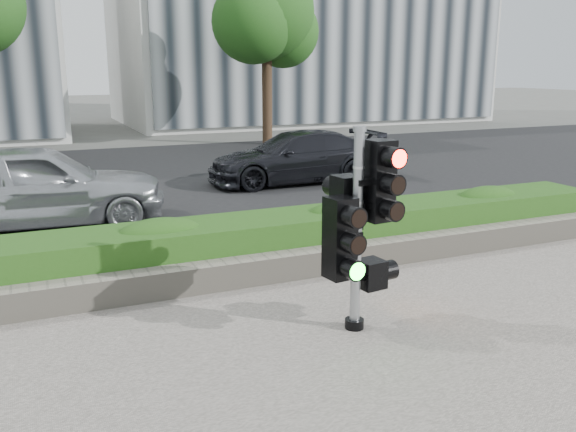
{
  "coord_description": "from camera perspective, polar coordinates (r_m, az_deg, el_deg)",
  "views": [
    {
      "loc": [
        -2.75,
        -5.08,
        2.74
      ],
      "look_at": [
        -0.25,
        0.6,
        1.22
      ],
      "focal_mm": 38.0,
      "sensor_mm": 36.0,
      "label": 1
    }
  ],
  "objects": [
    {
      "name": "ground",
      "position": [
        6.4,
        4.29,
        -11.63
      ],
      "size": [
        120.0,
        120.0,
        0.0
      ],
      "primitive_type": "plane",
      "color": "#51514C",
      "rests_on": "ground"
    },
    {
      "name": "road",
      "position": [
        15.57,
        -13.25,
        3.31
      ],
      "size": [
        60.0,
        13.0,
        0.02
      ],
      "primitive_type": "cube",
      "color": "black",
      "rests_on": "ground"
    },
    {
      "name": "curb",
      "position": [
        9.08,
        -5.07,
        -3.44
      ],
      "size": [
        60.0,
        0.25,
        0.12
      ],
      "primitive_type": "cube",
      "color": "gray",
      "rests_on": "ground"
    },
    {
      "name": "stone_wall",
      "position": [
        7.92,
        -2.16,
        -4.93
      ],
      "size": [
        12.0,
        0.32,
        0.34
      ],
      "primitive_type": "cube",
      "color": "gray",
      "rests_on": "sidewalk"
    },
    {
      "name": "hedge",
      "position": [
        8.45,
        -3.8,
        -2.54
      ],
      "size": [
        12.0,
        1.0,
        0.68
      ],
      "primitive_type": "cube",
      "color": "#438529",
      "rests_on": "sidewalk"
    },
    {
      "name": "building_right",
      "position": [
        33.24,
        0.83,
        19.4
      ],
      "size": [
        18.0,
        10.0,
        12.0
      ],
      "primitive_type": "cube",
      "color": "#B7B7B2",
      "rests_on": "ground"
    },
    {
      "name": "tree_right",
      "position": [
        22.29,
        -2.12,
        18.25
      ],
      "size": [
        4.1,
        3.58,
        6.53
      ],
      "color": "black",
      "rests_on": "ground"
    },
    {
      "name": "traffic_signal",
      "position": [
        6.3,
        6.53,
        -0.33
      ],
      "size": [
        0.76,
        0.59,
        2.14
      ],
      "rotation": [
        0.0,
        0.0,
        0.12
      ],
      "color": "black",
      "rests_on": "sidewalk"
    },
    {
      "name": "car_silver",
      "position": [
        11.37,
        -22.54,
        2.67
      ],
      "size": [
        4.44,
        2.05,
        1.47
      ],
      "primitive_type": "imported",
      "rotation": [
        0.0,
        0.0,
        1.5
      ],
      "color": "#ACAEB3",
      "rests_on": "road"
    },
    {
      "name": "car_dark",
      "position": [
        14.69,
        0.66,
        5.53
      ],
      "size": [
        4.27,
        1.84,
        1.23
      ],
      "primitive_type": "imported",
      "rotation": [
        0.0,
        0.0,
        -1.6
      ],
      "color": "black",
      "rests_on": "road"
    }
  ]
}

